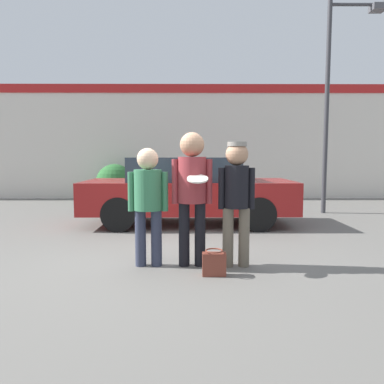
{
  "coord_description": "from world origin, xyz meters",
  "views": [
    {
      "loc": [
        0.27,
        -5.41,
        1.52
      ],
      "look_at": [
        0.3,
        -0.12,
        1.01
      ],
      "focal_mm": 35.0,
      "sensor_mm": 36.0,
      "label": 1
    }
  ],
  "objects": [
    {
      "name": "shrub",
      "position": [
        -2.28,
        7.28,
        0.63
      ],
      "size": [
        1.26,
        1.26,
        1.26
      ],
      "color": "#2D6B33",
      "rests_on": "ground"
    },
    {
      "name": "person_left",
      "position": [
        -0.3,
        -0.31,
        0.97
      ],
      "size": [
        0.55,
        0.38,
        1.63
      ],
      "color": "#2D3347",
      "rests_on": "ground"
    },
    {
      "name": "person_right",
      "position": [
        0.91,
        -0.35,
        1.03
      ],
      "size": [
        0.5,
        0.33,
        1.71
      ],
      "color": "#665B4C",
      "rests_on": "ground"
    },
    {
      "name": "storefront_building",
      "position": [
        0.0,
        8.1,
        2.05
      ],
      "size": [
        24.0,
        0.22,
        4.04
      ],
      "color": "silver",
      "rests_on": "ground"
    },
    {
      "name": "person_middle_with_frisbee",
      "position": [
        0.3,
        -0.31,
        1.13
      ],
      "size": [
        0.55,
        0.6,
        1.84
      ],
      "color": "black",
      "rests_on": "ground"
    },
    {
      "name": "street_lamp",
      "position": [
        4.15,
        4.56,
        3.44
      ],
      "size": [
        1.47,
        0.35,
        5.54
      ],
      "color": "#38383D",
      "rests_on": "ground"
    },
    {
      "name": "parked_car_near",
      "position": [
        0.23,
        2.89,
        0.77
      ],
      "size": [
        4.57,
        1.84,
        1.49
      ],
      "color": "maroon",
      "rests_on": "ground"
    },
    {
      "name": "ground_plane",
      "position": [
        0.0,
        0.0,
        0.0
      ],
      "size": [
        56.0,
        56.0,
        0.0
      ],
      "primitive_type": "plane",
      "color": "#66635E"
    },
    {
      "name": "handbag",
      "position": [
        0.58,
        -0.75,
        0.16
      ],
      "size": [
        0.3,
        0.23,
        0.33
      ],
      "color": "brown",
      "rests_on": "ground"
    }
  ]
}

